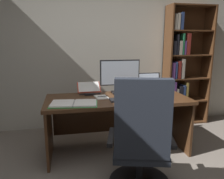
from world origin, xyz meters
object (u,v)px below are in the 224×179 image
desk (116,110)px  reading_stand_with_book (89,88)px  computer_mouse (151,98)px  notepad (101,97)px  bookshelf (182,68)px  office_chair (141,146)px  pen (103,96)px  laptop (151,88)px  keyboard (128,99)px  open_binder (74,104)px  monitor (120,76)px

desk → reading_stand_with_book: bearing=146.2°
computer_mouse → notepad: computer_mouse is taller
bookshelf → office_chair: 2.14m
desk → pen: size_ratio=12.60×
office_chair → notepad: office_chair is taller
office_chair → computer_mouse: office_chair is taller
reading_stand_with_book → notepad: bearing=-62.0°
desk → laptop: size_ratio=5.20×
laptop → pen: bearing=-164.2°
desk → computer_mouse: (0.39, -0.22, 0.21)m
keyboard → notepad: bearing=145.0°
keyboard → reading_stand_with_book: bearing=133.1°
desk → open_binder: bearing=-153.2°
bookshelf → computer_mouse: size_ratio=18.94×
laptop → open_binder: 1.18m
bookshelf → keyboard: (-1.22, -0.96, -0.24)m
monitor → reading_stand_with_book: bearing=173.9°
laptop → keyboard: 0.61m
office_chair → pen: bearing=118.3°
bookshelf → office_chair: bearing=-127.9°
computer_mouse → open_binder: (-0.93, -0.05, -0.01)m
office_chair → keyboard: bearing=100.2°
monitor → bookshelf: bearing=24.8°
office_chair → notepad: size_ratio=5.30×
computer_mouse → open_binder: size_ratio=0.19×
desk → open_binder: 0.64m
desk → reading_stand_with_book: (-0.32, 0.22, 0.26)m
open_binder → office_chair: bearing=-40.2°
keyboard → open_binder: 0.64m
desk → office_chair: (0.03, -0.91, -0.06)m
desk → pen: bearing=-171.8°
office_chair → keyboard: size_ratio=2.65×
monitor → laptop: size_ratio=1.59×
computer_mouse → notepad: 0.62m
laptop → notepad: size_ratio=1.62×
pen → desk: bearing=8.2°
bookshelf → monitor: size_ratio=3.66×
keyboard → pen: bearing=143.1°
reading_stand_with_book → open_binder: size_ratio=0.55×
keyboard → open_binder: bearing=-175.5°
keyboard → open_binder: same height
desk → open_binder: (-0.54, -0.27, 0.20)m
monitor → laptop: 0.49m
desk → laptop: bearing=18.1°
monitor → office_chair: bearing=-93.1°
monitor → reading_stand_with_book: size_ratio=1.76×
reading_stand_with_book → pen: 0.29m
computer_mouse → pen: computer_mouse is taller
monitor → keyboard: monitor is taller
open_binder → laptop: bearing=30.1°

